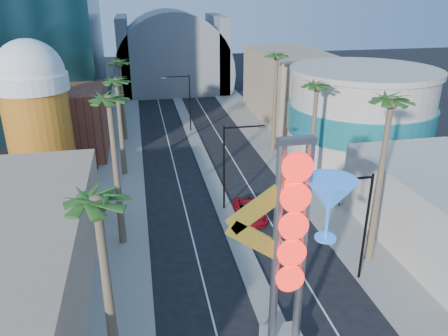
{
  "coord_description": "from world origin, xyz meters",
  "views": [
    {
      "loc": [
        -6.98,
        -14.89,
        18.87
      ],
      "look_at": [
        -0.3,
        18.51,
        4.75
      ],
      "focal_mm": 35.0,
      "sensor_mm": 36.0,
      "label": 1
    }
  ],
  "objects_px": {
    "neon_sign": "(306,235)",
    "pedestrian_a": "(365,213)",
    "pedestrian_b": "(337,197)",
    "red_pickup": "(250,211)"
  },
  "relations": [
    {
      "from": "neon_sign",
      "to": "pedestrian_b",
      "type": "xyz_separation_m",
      "value": [
        9.51,
        15.6,
        -6.31
      ]
    },
    {
      "from": "neon_sign",
      "to": "red_pickup",
      "type": "bearing_deg",
      "value": 85.63
    },
    {
      "from": "red_pickup",
      "to": "pedestrian_a",
      "type": "distance_m",
      "value": 9.89
    },
    {
      "from": "neon_sign",
      "to": "pedestrian_a",
      "type": "height_order",
      "value": "neon_sign"
    },
    {
      "from": "red_pickup",
      "to": "pedestrian_a",
      "type": "relative_size",
      "value": 2.89
    },
    {
      "from": "neon_sign",
      "to": "red_pickup",
      "type": "xyz_separation_m",
      "value": [
        1.15,
        15.06,
        -6.64
      ]
    },
    {
      "from": "neon_sign",
      "to": "pedestrian_a",
      "type": "xyz_separation_m",
      "value": [
        10.63,
        12.26,
        -6.32
      ]
    },
    {
      "from": "red_pickup",
      "to": "pedestrian_b",
      "type": "height_order",
      "value": "pedestrian_b"
    },
    {
      "from": "red_pickup",
      "to": "pedestrian_b",
      "type": "relative_size",
      "value": 2.84
    },
    {
      "from": "pedestrian_a",
      "to": "pedestrian_b",
      "type": "relative_size",
      "value": 0.98
    }
  ]
}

